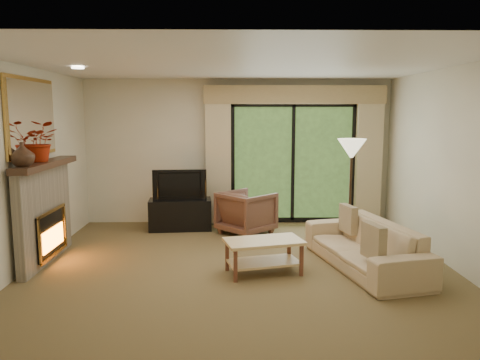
{
  "coord_description": "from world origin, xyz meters",
  "views": [
    {
      "loc": [
        -0.11,
        -5.99,
        2.01
      ],
      "look_at": [
        0.0,
        0.3,
        1.1
      ],
      "focal_mm": 35.0,
      "sensor_mm": 36.0,
      "label": 1
    }
  ],
  "objects_px": {
    "sofa": "(364,245)",
    "armchair": "(246,212)",
    "coffee_table": "(264,256)",
    "media_console": "(180,214)"
  },
  "relations": [
    {
      "from": "sofa",
      "to": "armchair",
      "type": "bearing_deg",
      "value": -153.13
    },
    {
      "from": "armchair",
      "to": "sofa",
      "type": "distance_m",
      "value": 2.31
    },
    {
      "from": "coffee_table",
      "to": "armchair",
      "type": "bearing_deg",
      "value": 80.66
    },
    {
      "from": "media_console",
      "to": "coffee_table",
      "type": "relative_size",
      "value": 1.11
    },
    {
      "from": "coffee_table",
      "to": "media_console",
      "type": "bearing_deg",
      "value": 105.82
    },
    {
      "from": "armchair",
      "to": "coffee_table",
      "type": "bearing_deg",
      "value": 141.18
    },
    {
      "from": "armchair",
      "to": "coffee_table",
      "type": "relative_size",
      "value": 0.82
    },
    {
      "from": "media_console",
      "to": "armchair",
      "type": "bearing_deg",
      "value": -19.81
    },
    {
      "from": "media_console",
      "to": "armchair",
      "type": "relative_size",
      "value": 1.34
    },
    {
      "from": "armchair",
      "to": "coffee_table",
      "type": "height_order",
      "value": "armchair"
    }
  ]
}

